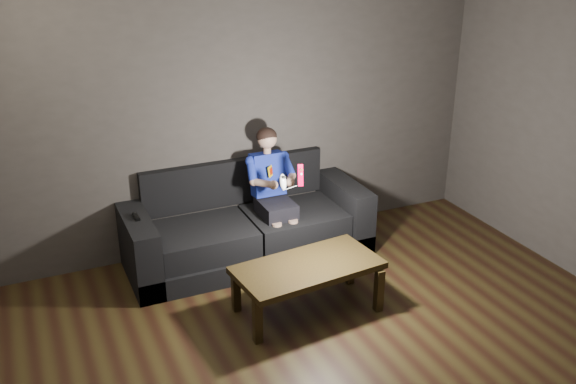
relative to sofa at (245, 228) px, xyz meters
name	(u,v)px	position (x,y,z in m)	size (l,w,h in m)	color
back_wall	(229,105)	(0.00, 0.31, 1.07)	(5.00, 0.04, 2.70)	#3A3533
sofa	(245,228)	(0.00, 0.00, 0.00)	(2.19, 0.94, 0.85)	black
child	(272,182)	(0.25, -0.06, 0.43)	(0.44, 0.54, 1.08)	black
wii_remote_red	(300,175)	(0.33, -0.48, 0.64)	(0.06, 0.08, 0.19)	#D20031
nunchuk_white	(283,182)	(0.18, -0.47, 0.60)	(0.06, 0.09, 0.15)	white
wii_remote_black	(136,217)	(-0.98, -0.08, 0.33)	(0.04, 0.14, 0.03)	black
coffee_table	(308,271)	(0.12, -1.08, 0.08)	(1.18, 0.68, 0.41)	black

